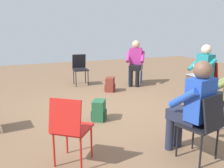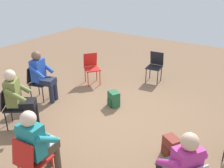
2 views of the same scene
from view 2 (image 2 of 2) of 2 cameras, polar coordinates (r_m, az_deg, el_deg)
The scene contains 12 objects.
ground_plane at distance 5.45m, azimuth 1.40°, elevation -8.05°, with size 14.00×14.00×0.00m, color brown.
chair_east at distance 7.20m, azimuth 9.84°, elevation 4.38°, with size 0.47×0.44×0.85m.
chair_northeast at distance 7.01m, azimuth -4.72°, elevation 4.10°, with size 0.58×0.58×0.85m.
chair_west at distance 3.87m, azimuth -18.13°, elevation -16.01°, with size 0.46×0.43×0.85m.
chair_northwest at distance 5.37m, azimuth -22.03°, elevation -4.43°, with size 0.57×0.58×0.85m.
chair_north at distance 6.34m, azimuth -16.81°, elevation 0.83°, with size 0.49×0.52×0.85m.
person_with_laptop at distance 3.84m, azimuth -16.68°, elevation -12.45°, with size 0.54×0.52×1.24m.
person_in_magenta at distance 3.42m, azimuth 15.38°, elevation -17.53°, with size 0.63×0.63×1.24m.
person_in_olive at distance 5.23m, azimuth -20.64°, elevation -2.52°, with size 0.63×0.63×1.24m.
person_in_blue at distance 6.18m, azimuth -15.75°, elevation 2.32°, with size 0.57×0.58×1.24m.
backpack_near_laptop_user at distance 5.89m, azimuth 0.41°, elevation -3.60°, with size 0.32×0.34×0.36m.
backpack_by_empty_chair at distance 4.55m, azimuth 13.33°, elevation -13.92°, with size 0.32×0.34×0.36m.
Camera 2 is at (-3.92, -2.39, 2.94)m, focal length 40.00 mm.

